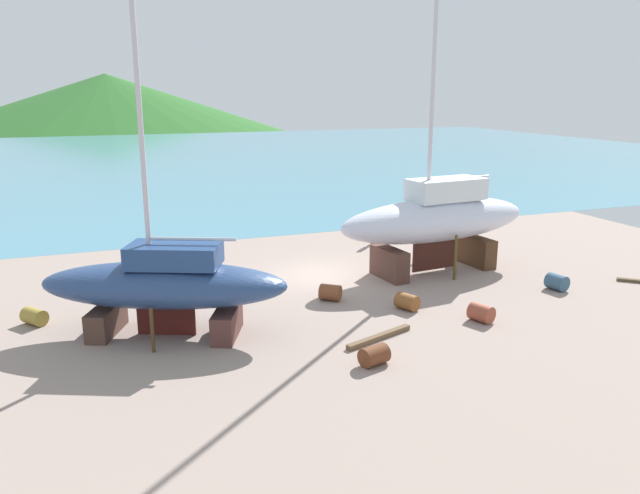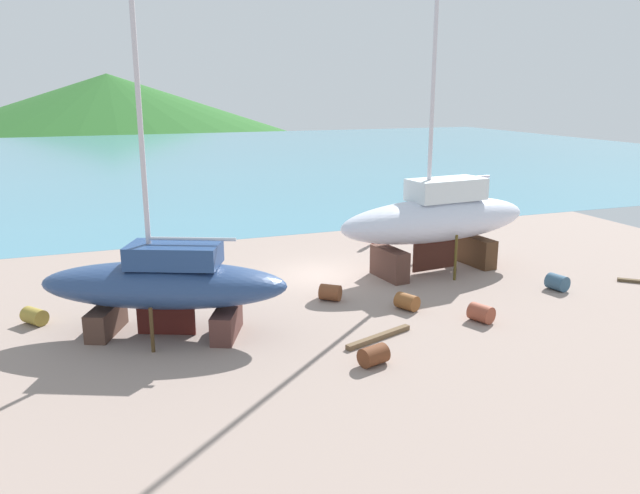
% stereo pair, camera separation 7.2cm
% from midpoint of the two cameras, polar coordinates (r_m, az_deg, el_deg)
% --- Properties ---
extents(ground_plane, '(41.97, 41.97, 0.00)m').
position_cam_midpoint_polar(ground_plane, '(24.82, 2.05, -4.30)').
color(ground_plane, gray).
extents(sea_water, '(137.99, 85.23, 0.01)m').
position_cam_midpoint_polar(sea_water, '(75.77, -13.72, 7.92)').
color(sea_water, teal).
rests_on(sea_water, ground).
extents(headland_hill, '(149.39, 149.39, 24.16)m').
position_cam_midpoint_polar(headland_hill, '(181.58, -18.96, 11.07)').
color(headland_hill, '#275F24').
rests_on(headland_hill, ground).
extents(sailboat_mid_port, '(9.68, 3.63, 16.04)m').
position_cam_midpoint_polar(sailboat_mid_port, '(27.69, 10.62, 2.58)').
color(sailboat_mid_port, '#52332A').
rests_on(sailboat_mid_port, ground).
extents(sailboat_small_center, '(8.48, 5.63, 12.04)m').
position_cam_midpoint_polar(sailboat_small_center, '(20.83, -14.19, -3.32)').
color(sailboat_small_center, '#4C3329').
rests_on(sailboat_small_center, ground).
extents(worker, '(0.47, 0.49, 1.68)m').
position_cam_midpoint_polar(worker, '(32.68, 4.94, 1.81)').
color(worker, maroon).
rests_on(worker, ground).
extents(barrel_rust_mid, '(0.96, 0.81, 0.59)m').
position_cam_midpoint_polar(barrel_rust_mid, '(18.61, 4.91, -9.92)').
color(barrel_rust_mid, brown).
rests_on(barrel_rust_mid, ground).
extents(barrel_tipped_center, '(0.97, 1.02, 0.58)m').
position_cam_midpoint_polar(barrel_tipped_center, '(23.73, -24.91, -5.83)').
color(barrel_tipped_center, olive).
rests_on(barrel_tipped_center, ground).
extents(barrel_blue_faded, '(1.00, 0.98, 0.62)m').
position_cam_midpoint_polar(barrel_blue_faded, '(23.95, 0.87, -4.21)').
color(barrel_blue_faded, brown).
rests_on(barrel_blue_faded, ground).
extents(barrel_ochre, '(0.79, 0.89, 0.65)m').
position_cam_midpoint_polar(barrel_ochre, '(26.93, 20.92, -3.04)').
color(barrel_ochre, '#36566F').
rests_on(barrel_ochre, ground).
extents(barrel_tar_black, '(0.88, 0.98, 0.60)m').
position_cam_midpoint_polar(barrel_tar_black, '(23.19, 7.94, -5.01)').
color(barrel_tar_black, brown).
rests_on(barrel_tar_black, ground).
extents(barrel_rust_near, '(0.86, 0.97, 0.62)m').
position_cam_midpoint_polar(barrel_rust_near, '(22.53, 14.54, -5.90)').
color(barrel_rust_near, brown).
rests_on(barrel_rust_near, ground).
extents(timber_short_cross, '(2.68, 1.14, 0.16)m').
position_cam_midpoint_polar(timber_short_cross, '(20.47, 5.38, -8.26)').
color(timber_short_cross, brown).
rests_on(timber_short_cross, ground).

